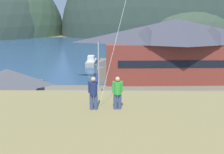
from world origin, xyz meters
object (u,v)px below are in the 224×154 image
at_px(storage_shed_near_lot, 9,94).
at_px(parked_car_back_row_left, 119,106).
at_px(moored_boat_wharfside, 91,62).
at_px(parked_car_lone_by_shed, 185,100).
at_px(harbor_lodge, 176,48).
at_px(parked_car_front_row_red, 69,103).
at_px(parked_car_corner_spot, 191,123).
at_px(wharf_dock, 106,65).
at_px(person_companion, 118,92).
at_px(storage_shed_waterside, 115,68).
at_px(parked_car_back_row_right, 89,121).
at_px(parking_light_pole, 99,67).
at_px(person_kite_flyer, 93,92).

xyz_separation_m(storage_shed_near_lot, parked_car_back_row_left, (11.65, 1.68, -1.85)).
xyz_separation_m(moored_boat_wharfside, parked_car_lone_by_shed, (13.81, -27.47, 0.34)).
distance_m(harbor_lodge, parked_car_front_row_red, 22.72).
bearing_deg(moored_boat_wharfside, parked_car_corner_spot, -69.82).
xyz_separation_m(wharf_dock, person_companion, (2.34, -43.72, 6.97)).
relative_size(storage_shed_waterside, parked_car_corner_spot, 1.31).
xyz_separation_m(moored_boat_wharfside, person_companion, (5.62, -45.04, 6.60)).
bearing_deg(parked_car_back_row_right, storage_shed_near_lot, 162.44).
relative_size(wharf_dock, parked_car_back_row_left, 2.87).
distance_m(parked_car_lone_by_shed, parking_light_pole, 11.54).
height_order(wharf_dock, moored_boat_wharfside, moored_boat_wharfside).
bearing_deg(person_kite_flyer, parked_car_back_row_left, 84.72).
bearing_deg(storage_shed_waterside, storage_shed_near_lot, -122.88).
bearing_deg(wharf_dock, parking_light_pole, -90.10).
height_order(storage_shed_near_lot, parked_car_corner_spot, storage_shed_near_lot).
xyz_separation_m(harbor_lodge, wharf_dock, (-12.32, 11.60, -5.12)).
height_order(wharf_dock, parked_car_back_row_right, parked_car_back_row_right).
bearing_deg(person_companion, parked_car_corner_spot, 56.47).
relative_size(storage_shed_waterside, wharf_dock, 0.45).
distance_m(wharf_dock, parked_car_back_row_left, 28.35).
bearing_deg(storage_shed_near_lot, person_kite_flyer, -53.67).
bearing_deg(parked_car_corner_spot, parked_car_lone_by_shed, 80.58).
relative_size(storage_shed_waterside, parked_car_back_row_left, 1.28).
xyz_separation_m(harbor_lodge, parked_car_front_row_red, (-15.57, -15.95, -4.40)).
bearing_deg(parked_car_back_row_left, parked_car_front_row_red, 173.28).
relative_size(harbor_lodge, parked_car_back_row_right, 5.97).
xyz_separation_m(moored_boat_wharfside, parked_car_back_row_right, (2.94, -34.00, 0.34)).
xyz_separation_m(storage_shed_waterside, person_kite_flyer, (-0.95, -31.14, 5.11)).
height_order(storage_shed_near_lot, parking_light_pole, parking_light_pole).
xyz_separation_m(harbor_lodge, parking_light_pole, (-12.36, -11.40, -1.02)).
distance_m(parked_car_front_row_red, person_kite_flyer, 17.95).
height_order(wharf_dock, person_kite_flyer, person_kite_flyer).
xyz_separation_m(storage_shed_near_lot, parked_car_corner_spot, (18.49, -3.20, -1.85)).
distance_m(storage_shed_near_lot, storage_shed_waterside, 20.56).
bearing_deg(parked_car_front_row_red, storage_shed_waterside, 70.43).
xyz_separation_m(parked_car_lone_by_shed, person_kite_flyer, (-9.43, -17.64, 6.28)).
bearing_deg(parked_car_lone_by_shed, parked_car_back_row_left, -165.44).
relative_size(parked_car_back_row_left, parked_car_lone_by_shed, 1.02).
xyz_separation_m(moored_boat_wharfside, parked_car_corner_spot, (12.65, -34.42, 0.34)).
bearing_deg(wharf_dock, moored_boat_wharfside, 158.15).
relative_size(storage_shed_near_lot, storage_shed_waterside, 1.34).
relative_size(wharf_dock, moored_boat_wharfside, 2.07).
distance_m(parking_light_pole, person_companion, 21.06).
distance_m(parked_car_corner_spot, person_companion, 14.19).
bearing_deg(parked_car_back_row_right, storage_shed_waterside, 83.23).
bearing_deg(parked_car_back_row_right, harbor_lodge, 59.03).
xyz_separation_m(storage_shed_waterside, wharf_dock, (-2.04, 12.65, -1.88)).
distance_m(parked_car_back_row_right, parking_light_pole, 10.27).
relative_size(storage_shed_waterside, parked_car_back_row_right, 1.31).
bearing_deg(moored_boat_wharfside, storage_shed_waterside, -69.15).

